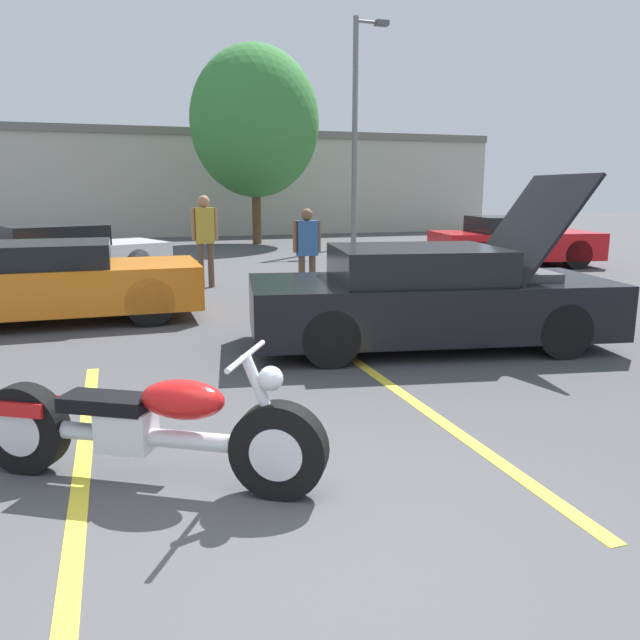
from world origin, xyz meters
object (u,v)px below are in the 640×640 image
at_px(light_pole, 357,124).
at_px(spectator_near_motorcycle, 205,233).
at_px(motorcycle, 146,428).
at_px(tree_background, 255,122).
at_px(show_car_hood_open, 430,297).
at_px(parked_car_mid_row, 57,282).
at_px(spectator_by_show_car, 307,246).
at_px(parked_car_left_row, 61,253).
at_px(parked_car_right_row, 514,242).

bearing_deg(light_pole, spectator_near_motorcycle, -129.19).
bearing_deg(spectator_near_motorcycle, motorcycle, -100.56).
xyz_separation_m(tree_background, spectator_near_motorcycle, (-3.20, -9.76, -3.15)).
relative_size(light_pole, show_car_hood_open, 1.58).
distance_m(parked_car_mid_row, spectator_near_motorcycle, 3.71).
distance_m(parked_car_mid_row, spectator_by_show_car, 4.20).
xyz_separation_m(show_car_hood_open, spectator_near_motorcycle, (-2.01, 5.71, 0.48)).
height_order(tree_background, parked_car_left_row, tree_background).
xyz_separation_m(light_pole, show_car_hood_open, (-4.20, -13.32, -3.47)).
height_order(light_pole, tree_background, light_pole).
bearing_deg(tree_background, motorcycle, -104.67).
xyz_separation_m(light_pole, spectator_near_motorcycle, (-6.21, -7.61, -2.98)).
relative_size(light_pole, parked_car_left_row, 1.54).
height_order(show_car_hood_open, spectator_near_motorcycle, show_car_hood_open).
relative_size(show_car_hood_open, parked_car_mid_row, 1.15).
relative_size(tree_background, spectator_near_motorcycle, 3.74).
bearing_deg(show_car_hood_open, spectator_by_show_car, 106.92).
bearing_deg(spectator_near_motorcycle, light_pole, 50.81).
distance_m(show_car_hood_open, parked_car_mid_row, 5.52).
height_order(parked_car_right_row, spectator_near_motorcycle, spectator_near_motorcycle).
bearing_deg(parked_car_left_row, parked_car_mid_row, -107.77).
distance_m(light_pole, parked_car_left_row, 11.04).
bearing_deg(show_car_hood_open, light_pole, 82.60).
height_order(motorcycle, spectator_near_motorcycle, spectator_near_motorcycle).
xyz_separation_m(motorcycle, show_car_hood_open, (3.60, 2.81, 0.23)).
bearing_deg(tree_background, spectator_by_show_car, -98.04).
xyz_separation_m(spectator_near_motorcycle, spectator_by_show_car, (1.55, -1.90, -0.15)).
bearing_deg(parked_car_left_row, spectator_by_show_car, -65.58).
height_order(motorcycle, show_car_hood_open, show_car_hood_open).
bearing_deg(tree_background, parked_car_right_row, -60.65).
xyz_separation_m(light_pole, parked_car_left_row, (-9.09, -5.19, -3.53)).
bearing_deg(parked_car_left_row, show_car_hood_open, -80.28).
relative_size(light_pole, motorcycle, 3.34).
bearing_deg(show_car_hood_open, parked_car_mid_row, 156.13).
bearing_deg(parked_car_right_row, spectator_near_motorcycle, -162.14).
relative_size(motorcycle, spectator_near_motorcycle, 1.21).
distance_m(motorcycle, show_car_hood_open, 4.57).
distance_m(parked_car_right_row, parked_car_left_row, 11.00).
relative_size(motorcycle, spectator_by_show_car, 1.38).
relative_size(parked_car_right_row, parked_car_left_row, 0.90).
bearing_deg(parked_car_mid_row, light_pole, 49.71).
bearing_deg(parked_car_right_row, show_car_hood_open, -121.62).
bearing_deg(parked_car_mid_row, spectator_by_show_car, 10.30).
xyz_separation_m(show_car_hood_open, parked_car_mid_row, (-4.58, 3.09, -0.03)).
relative_size(parked_car_right_row, spectator_near_motorcycle, 2.36).
bearing_deg(motorcycle, spectator_near_motorcycle, 109.25).
xyz_separation_m(motorcycle, parked_car_mid_row, (-0.99, 5.90, 0.20)).
height_order(parked_car_left_row, spectator_near_motorcycle, spectator_near_motorcycle).
bearing_deg(spectator_by_show_car, motorcycle, -115.37).
relative_size(motorcycle, parked_car_mid_row, 0.54).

